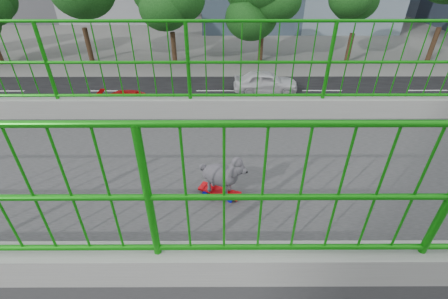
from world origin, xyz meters
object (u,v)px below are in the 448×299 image
car_1 (181,158)px  car_5 (50,204)px  car_2 (360,126)px  skateboard (220,192)px  car_0 (137,206)px  car_7 (405,126)px  car_3 (134,102)px  car_4 (266,82)px  poodle (222,174)px

car_1 → car_5: (3.20, -4.76, 0.06)m
car_2 → skateboard: bearing=148.7°
car_0 → car_7: bearing=115.0°
skateboard → car_3: (-16.03, -5.77, -6.38)m
car_3 → car_7: size_ratio=1.02×
car_1 → car_0: bearing=-23.3°
car_4 → car_2: bearing=-144.2°
car_3 → car_4: bearing=-70.3°
poodle → car_4: size_ratio=0.10×
car_1 → car_7: bearing=104.5°
car_0 → car_7: size_ratio=0.87×
car_3 → car_2: bearing=-103.3°
skateboard → car_7: size_ratio=0.10×
car_5 → skateboard: bearing=46.4°
car_1 → car_5: size_ratio=0.92×
skateboard → car_1: 11.70m
car_0 → car_2: car_0 is taller
car_4 → car_5: size_ratio=1.01×
car_3 → car_4: car_4 is taller
poodle → car_3: bearing=-136.7°
car_2 → car_7: bearing=-90.0°
car_2 → car_5: 15.88m
poodle → car_1: bearing=-144.7°
skateboard → car_0: bearing=-128.9°
car_1 → car_5: car_5 is taller
car_7 → car_4: bearing=48.4°
car_3 → car_5: car_5 is taller
car_0 → car_1: car_1 is taller
car_4 → car_5: car_4 is taller
car_0 → car_7: 15.16m
car_7 → car_0: bearing=115.0°
skateboard → car_5: (-6.43, -6.75, -6.29)m
car_2 → car_3: 13.93m
car_0 → car_4: 14.38m
skateboard → car_1: bearing=-144.9°
car_5 → car_7: bearing=110.5°
car_1 → car_2: size_ratio=0.88×
car_0 → car_2: size_ratio=0.82×
poodle → car_0: poodle is taller
skateboard → car_0: skateboard is taller
skateboard → car_2: (-12.83, 7.79, -6.37)m
car_2 → car_4: 7.89m
skateboard → car_4: (-19.23, 3.18, -6.25)m
poodle → car_1: (-9.64, -2.01, -6.59)m
poodle → car_2: 16.40m
poodle → car_2: poodle is taller
car_2 → car_5: bearing=113.8°
poodle → car_2: bearing=172.3°
car_5 → poodle: bearing=46.4°
poodle → car_3: size_ratio=0.11×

